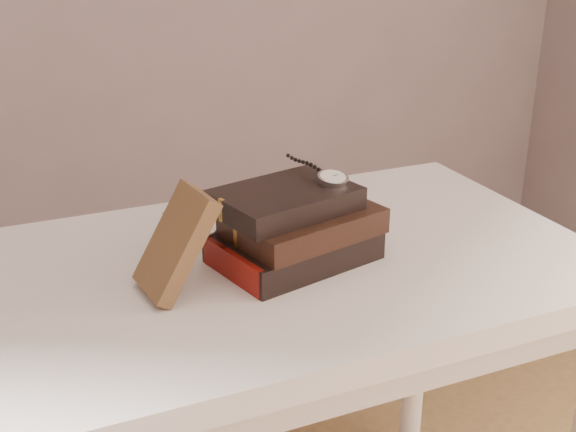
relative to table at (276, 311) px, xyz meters
name	(u,v)px	position (x,y,z in m)	size (l,w,h in m)	color
table	(276,311)	(0.00, 0.00, 0.00)	(1.00, 0.60, 0.75)	silver
book_stack	(295,227)	(0.03, -0.01, 0.15)	(0.27, 0.21, 0.12)	black
journal	(176,243)	(-0.16, -0.04, 0.17)	(0.02, 0.10, 0.16)	#48301B
pocket_watch	(330,177)	(0.09, -0.01, 0.22)	(0.06, 0.15, 0.02)	silver
eyeglasses	(220,217)	(-0.07, 0.04, 0.16)	(0.12, 0.13, 0.05)	silver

